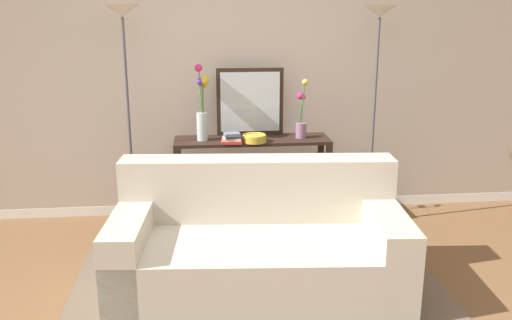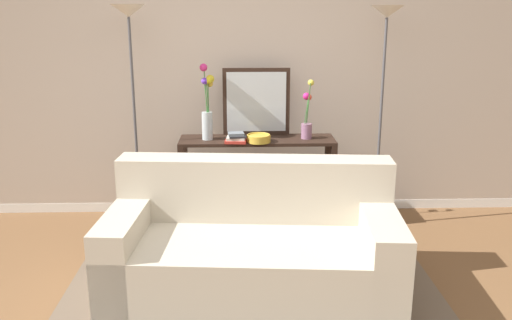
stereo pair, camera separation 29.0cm
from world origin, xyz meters
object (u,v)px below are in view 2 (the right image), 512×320
book_row_under_console (212,218)px  vase_short_flowers (307,119)px  floor_lamp_left (131,57)px  vase_tall_flowers (207,108)px  fruit_bowl (259,138)px  book_stack (236,138)px  floor_lamp_right (384,56)px  couch (253,247)px  console_table (257,165)px  wall_mirror (256,102)px

book_row_under_console → vase_short_flowers: bearing=0.3°
floor_lamp_left → vase_tall_flowers: (0.62, 0.07, -0.45)m
fruit_bowl → book_stack: (-0.19, -0.01, 0.00)m
floor_lamp_left → vase_short_flowers: 1.59m
floor_lamp_right → couch: bearing=-135.5°
couch → book_stack: bearing=96.1°
console_table → wall_mirror: 0.57m
vase_tall_flowers → fruit_bowl: 0.52m
console_table → vase_short_flowers: 0.61m
book_row_under_console → couch: bearing=-73.9°
floor_lamp_left → vase_tall_flowers: bearing=6.1°
floor_lamp_left → book_stack: 1.11m
console_table → book_stack: size_ratio=7.09×
wall_mirror → book_row_under_console: (-0.42, -0.16, -1.05)m
floor_lamp_left → book_row_under_console: floor_lamp_left is taller
couch → wall_mirror: bearing=87.1°
couch → vase_tall_flowers: size_ratio=3.07×
book_stack → book_row_under_console: book_stack is taller
book_row_under_console → wall_mirror: bearing=21.1°
book_stack → book_row_under_console: bearing=150.4°
floor_lamp_right → vase_tall_flowers: size_ratio=2.92×
book_stack → vase_short_flowers: bearing=12.3°
couch → book_row_under_console: (-0.35, 1.20, -0.25)m
wall_mirror → book_stack: wall_mirror is taller
vase_short_flowers → book_stack: 0.66m
fruit_bowl → vase_short_flowers: bearing=16.5°
fruit_bowl → wall_mirror: bearing=92.2°
floor_lamp_right → book_row_under_console: floor_lamp_right is taller
vase_short_flowers → book_stack: bearing=-167.7°
console_table → fruit_bowl: 0.30m
couch → vase_short_flowers: size_ratio=3.93×
fruit_bowl → vase_tall_flowers: bearing=166.6°
vase_short_flowers → floor_lamp_right: bearing=-8.0°
couch → console_table: bearing=86.6°
floor_lamp_left → fruit_bowl: bearing=-2.1°
wall_mirror → couch: bearing=-92.9°
floor_lamp_left → wall_mirror: bearing=13.2°
book_row_under_console → fruit_bowl: bearing=-16.1°
couch → book_row_under_console: couch is taller
floor_lamp_right → book_stack: bearing=-177.8°
vase_tall_flowers → fruit_bowl: vase_tall_flowers is taller
wall_mirror → floor_lamp_left: bearing=-166.8°
couch → fruit_bowl: size_ratio=9.90×
console_table → floor_lamp_right: size_ratio=0.71×
vase_short_flowers → wall_mirror: bearing=160.5°
couch → book_stack: 1.20m
couch → floor_lamp_right: floor_lamp_right is taller
couch → floor_lamp_left: bearing=131.2°
wall_mirror → vase_tall_flowers: vase_tall_flowers is taller
vase_tall_flowers → book_row_under_console: bearing=52.2°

